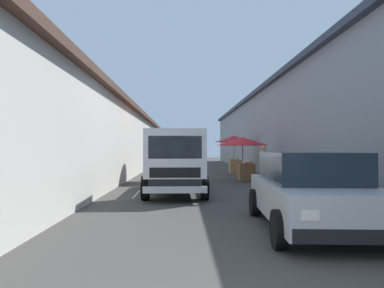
{
  "coord_description": "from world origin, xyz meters",
  "views": [
    {
      "loc": [
        -2.16,
        1.03,
        1.52
      ],
      "look_at": [
        8.61,
        0.74,
        1.66
      ],
      "focal_mm": 32.8,
      "sensor_mm": 36.0,
      "label": 1
    }
  ],
  "objects_px": {
    "fruit_stall_mid_lane": "(172,140)",
    "delivery_truck": "(175,164)",
    "fruit_stall_near_left": "(243,147)",
    "fruit_stall_far_right": "(234,143)",
    "vendor_by_crates": "(263,162)",
    "parked_scooter": "(171,174)",
    "hatchback_car": "(310,190)",
    "plastic_stool": "(257,193)"
  },
  "relations": [
    {
      "from": "fruit_stall_mid_lane",
      "to": "hatchback_car",
      "type": "height_order",
      "value": "fruit_stall_mid_lane"
    },
    {
      "from": "delivery_truck",
      "to": "parked_scooter",
      "type": "xyz_separation_m",
      "value": [
        3.62,
        0.26,
        -0.59
      ]
    },
    {
      "from": "vendor_by_crates",
      "to": "delivery_truck",
      "type": "bearing_deg",
      "value": 135.26
    },
    {
      "from": "vendor_by_crates",
      "to": "plastic_stool",
      "type": "relative_size",
      "value": 3.81
    },
    {
      "from": "fruit_stall_mid_lane",
      "to": "fruit_stall_far_right",
      "type": "relative_size",
      "value": 1.03
    },
    {
      "from": "fruit_stall_far_right",
      "to": "hatchback_car",
      "type": "bearing_deg",
      "value": 177.04
    },
    {
      "from": "vendor_by_crates",
      "to": "parked_scooter",
      "type": "bearing_deg",
      "value": 90.97
    },
    {
      "from": "hatchback_car",
      "to": "plastic_stool",
      "type": "relative_size",
      "value": 9.22
    },
    {
      "from": "hatchback_car",
      "to": "plastic_stool",
      "type": "xyz_separation_m",
      "value": [
        2.77,
        0.41,
        -0.41
      ]
    },
    {
      "from": "fruit_stall_far_right",
      "to": "delivery_truck",
      "type": "bearing_deg",
      "value": 161.98
    },
    {
      "from": "delivery_truck",
      "to": "vendor_by_crates",
      "type": "height_order",
      "value": "delivery_truck"
    },
    {
      "from": "fruit_stall_mid_lane",
      "to": "fruit_stall_far_right",
      "type": "xyz_separation_m",
      "value": [
        5.36,
        -3.69,
        -0.08
      ]
    },
    {
      "from": "fruit_stall_far_right",
      "to": "vendor_by_crates",
      "type": "height_order",
      "value": "fruit_stall_far_right"
    },
    {
      "from": "hatchback_car",
      "to": "plastic_stool",
      "type": "bearing_deg",
      "value": 8.49
    },
    {
      "from": "delivery_truck",
      "to": "fruit_stall_mid_lane",
      "type": "bearing_deg",
      "value": 3.07
    },
    {
      "from": "fruit_stall_near_left",
      "to": "vendor_by_crates",
      "type": "bearing_deg",
      "value": -162.47
    },
    {
      "from": "fruit_stall_near_left",
      "to": "hatchback_car",
      "type": "relative_size",
      "value": 0.61
    },
    {
      "from": "fruit_stall_mid_lane",
      "to": "vendor_by_crates",
      "type": "bearing_deg",
      "value": -110.3
    },
    {
      "from": "fruit_stall_far_right",
      "to": "plastic_stool",
      "type": "relative_size",
      "value": 5.5
    },
    {
      "from": "fruit_stall_mid_lane",
      "to": "parked_scooter",
      "type": "height_order",
      "value": "fruit_stall_mid_lane"
    },
    {
      "from": "fruit_stall_far_right",
      "to": "parked_scooter",
      "type": "bearing_deg",
      "value": 151.87
    },
    {
      "from": "fruit_stall_mid_lane",
      "to": "hatchback_car",
      "type": "bearing_deg",
      "value": -163.13
    },
    {
      "from": "fruit_stall_mid_lane",
      "to": "fruit_stall_far_right",
      "type": "height_order",
      "value": "fruit_stall_mid_lane"
    },
    {
      "from": "fruit_stall_far_right",
      "to": "fruit_stall_near_left",
      "type": "bearing_deg",
      "value": 176.39
    },
    {
      "from": "delivery_truck",
      "to": "plastic_stool",
      "type": "height_order",
      "value": "delivery_truck"
    },
    {
      "from": "fruit_stall_near_left",
      "to": "plastic_stool",
      "type": "relative_size",
      "value": 5.61
    },
    {
      "from": "delivery_truck",
      "to": "parked_scooter",
      "type": "height_order",
      "value": "delivery_truck"
    },
    {
      "from": "fruit_stall_far_right",
      "to": "plastic_stool",
      "type": "xyz_separation_m",
      "value": [
        -12.21,
        1.19,
        -1.51
      ]
    },
    {
      "from": "fruit_stall_near_left",
      "to": "delivery_truck",
      "type": "distance_m",
      "value": 6.29
    },
    {
      "from": "delivery_truck",
      "to": "plastic_stool",
      "type": "relative_size",
      "value": 11.37
    },
    {
      "from": "fruit_stall_near_left",
      "to": "parked_scooter",
      "type": "bearing_deg",
      "value": 118.51
    },
    {
      "from": "hatchback_car",
      "to": "parked_scooter",
      "type": "relative_size",
      "value": 2.43
    },
    {
      "from": "delivery_truck",
      "to": "plastic_stool",
      "type": "bearing_deg",
      "value": -127.43
    },
    {
      "from": "delivery_truck",
      "to": "parked_scooter",
      "type": "distance_m",
      "value": 3.68
    },
    {
      "from": "parked_scooter",
      "to": "fruit_stall_far_right",
      "type": "bearing_deg",
      "value": -28.13
    },
    {
      "from": "parked_scooter",
      "to": "vendor_by_crates",
      "type": "bearing_deg",
      "value": -89.03
    },
    {
      "from": "hatchback_car",
      "to": "parked_scooter",
      "type": "distance_m",
      "value": 8.61
    },
    {
      "from": "fruit_stall_mid_lane",
      "to": "delivery_truck",
      "type": "height_order",
      "value": "fruit_stall_mid_lane"
    },
    {
      "from": "fruit_stall_mid_lane",
      "to": "parked_scooter",
      "type": "relative_size",
      "value": 1.5
    },
    {
      "from": "fruit_stall_mid_lane",
      "to": "hatchback_car",
      "type": "distance_m",
      "value": 10.12
    },
    {
      "from": "fruit_stall_near_left",
      "to": "fruit_stall_far_right",
      "type": "xyz_separation_m",
      "value": [
        5.06,
        -0.32,
        0.25
      ]
    },
    {
      "from": "fruit_stall_near_left",
      "to": "delivery_truck",
      "type": "height_order",
      "value": "fruit_stall_near_left"
    }
  ]
}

